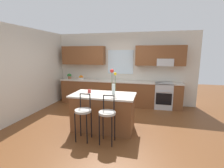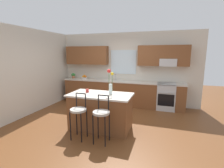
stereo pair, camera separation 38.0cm
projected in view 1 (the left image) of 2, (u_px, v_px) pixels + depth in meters
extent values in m
plane|color=brown|center=(107.00, 122.00, 4.67)|extent=(14.00, 14.00, 0.00)
cube|color=beige|center=(33.00, 71.00, 5.31)|extent=(0.12, 4.60, 2.70)
cube|color=beige|center=(121.00, 68.00, 6.39)|extent=(5.60, 0.12, 2.70)
cube|color=brown|center=(84.00, 55.00, 6.42)|extent=(1.71, 0.34, 0.70)
cube|color=brown|center=(160.00, 56.00, 5.75)|extent=(1.71, 0.34, 0.70)
cube|color=silver|center=(120.00, 62.00, 6.28)|extent=(0.99, 0.03, 0.90)
cube|color=#B7BABC|center=(165.00, 62.00, 5.72)|extent=(0.56, 0.36, 0.26)
cube|color=brown|center=(119.00, 93.00, 6.22)|extent=(4.50, 0.60, 0.88)
cube|color=beige|center=(119.00, 81.00, 6.13)|extent=(4.56, 0.64, 0.04)
cube|color=#B7BABC|center=(112.00, 82.00, 6.20)|extent=(0.54, 0.38, 0.11)
cylinder|color=#B7BABC|center=(113.00, 77.00, 6.32)|extent=(0.02, 0.02, 0.22)
cylinder|color=#B7BABC|center=(113.00, 74.00, 6.24)|extent=(0.02, 0.12, 0.02)
cube|color=#B7BABC|center=(163.00, 95.00, 5.82)|extent=(0.60, 0.60, 0.92)
cube|color=black|center=(164.00, 99.00, 5.55)|extent=(0.52, 0.02, 0.40)
cylinder|color=#B7BABC|center=(164.00, 92.00, 5.46)|extent=(0.50, 0.02, 0.02)
cube|color=brown|center=(103.00, 112.00, 4.16)|extent=(1.51, 0.75, 0.88)
cube|color=beige|center=(103.00, 95.00, 4.08)|extent=(1.59, 0.83, 0.04)
cylinder|color=black|center=(75.00, 128.00, 3.54)|extent=(0.02, 0.02, 0.66)
cylinder|color=black|center=(87.00, 129.00, 3.48)|extent=(0.02, 0.02, 0.66)
cylinder|color=black|center=(80.00, 123.00, 3.80)|extent=(0.02, 0.02, 0.66)
cylinder|color=black|center=(91.00, 124.00, 3.74)|extent=(0.02, 0.02, 0.66)
cylinder|color=#B2ADA3|center=(83.00, 111.00, 3.58)|extent=(0.36, 0.36, 0.05)
cylinder|color=black|center=(80.00, 101.00, 3.70)|extent=(0.02, 0.02, 0.32)
cylinder|color=black|center=(90.00, 101.00, 3.64)|extent=(0.02, 0.02, 0.32)
cylinder|color=black|center=(85.00, 94.00, 3.64)|extent=(0.23, 0.02, 0.02)
cylinder|color=black|center=(99.00, 131.00, 3.42)|extent=(0.02, 0.02, 0.66)
cylinder|color=black|center=(112.00, 132.00, 3.35)|extent=(0.02, 0.02, 0.66)
cylinder|color=black|center=(103.00, 125.00, 3.67)|extent=(0.02, 0.02, 0.66)
cylinder|color=black|center=(115.00, 126.00, 3.61)|extent=(0.02, 0.02, 0.66)
cylinder|color=#B2ADA3|center=(107.00, 113.00, 3.45)|extent=(0.36, 0.36, 0.05)
cylinder|color=black|center=(104.00, 102.00, 3.57)|extent=(0.02, 0.02, 0.32)
cylinder|color=black|center=(114.00, 103.00, 3.52)|extent=(0.02, 0.02, 0.32)
cylinder|color=black|center=(109.00, 95.00, 3.51)|extent=(0.23, 0.02, 0.02)
cylinder|color=silver|center=(114.00, 89.00, 4.07)|extent=(0.09, 0.09, 0.26)
cylinder|color=#3D722D|center=(115.00, 83.00, 4.02)|extent=(0.01, 0.01, 0.44)
sphere|color=yellow|center=(115.00, 74.00, 3.98)|extent=(0.07, 0.07, 0.07)
cylinder|color=#3D722D|center=(112.00, 81.00, 4.04)|extent=(0.01, 0.01, 0.50)
sphere|color=red|center=(112.00, 71.00, 3.99)|extent=(0.09, 0.09, 0.09)
cylinder|color=#A52D28|center=(89.00, 91.00, 4.22)|extent=(0.08, 0.08, 0.09)
cylinder|color=silver|center=(81.00, 78.00, 6.48)|extent=(0.24, 0.24, 0.06)
sphere|color=orange|center=(82.00, 77.00, 6.45)|extent=(0.08, 0.08, 0.08)
sphere|color=orange|center=(82.00, 77.00, 6.51)|extent=(0.08, 0.08, 0.08)
sphere|color=orange|center=(80.00, 77.00, 6.51)|extent=(0.08, 0.08, 0.08)
sphere|color=orange|center=(80.00, 77.00, 6.45)|extent=(0.07, 0.07, 0.07)
sphere|color=orange|center=(81.00, 76.00, 6.46)|extent=(0.08, 0.08, 0.08)
cylinder|color=#9E5B3D|center=(70.00, 77.00, 6.59)|extent=(0.11, 0.11, 0.11)
sphere|color=#2D7A33|center=(69.00, 75.00, 6.57)|extent=(0.09, 0.09, 0.09)
sphere|color=#2D7A33|center=(69.00, 75.00, 6.59)|extent=(0.12, 0.12, 0.12)
sphere|color=#2D7A33|center=(70.00, 75.00, 6.55)|extent=(0.11, 0.11, 0.11)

